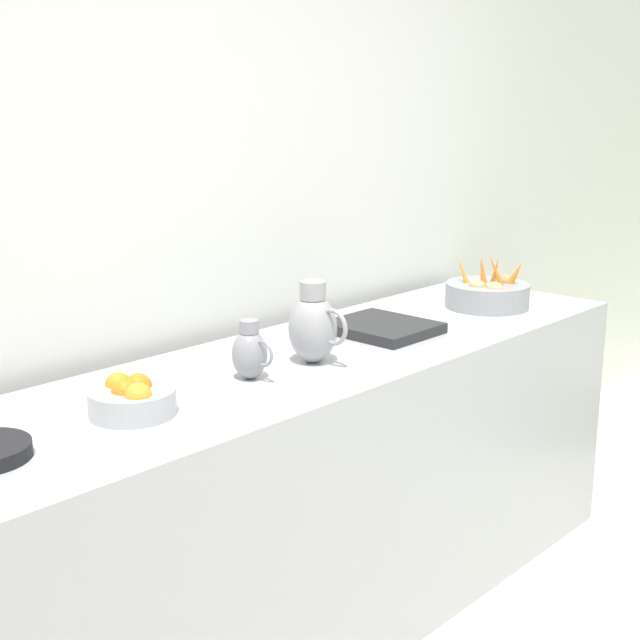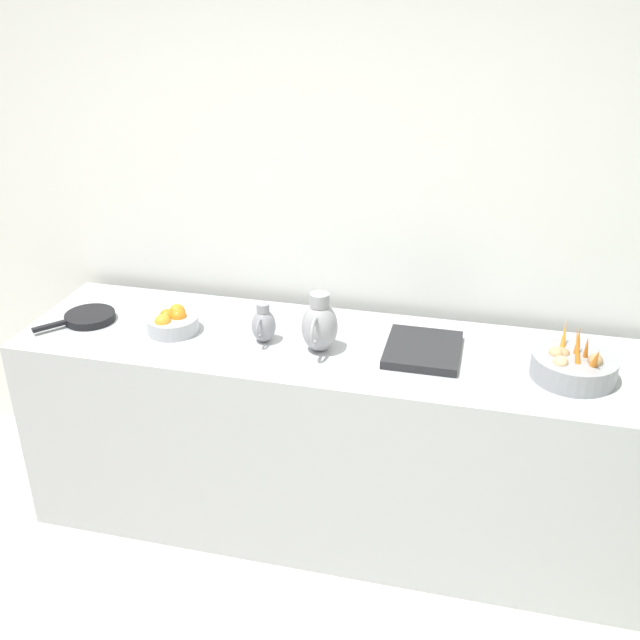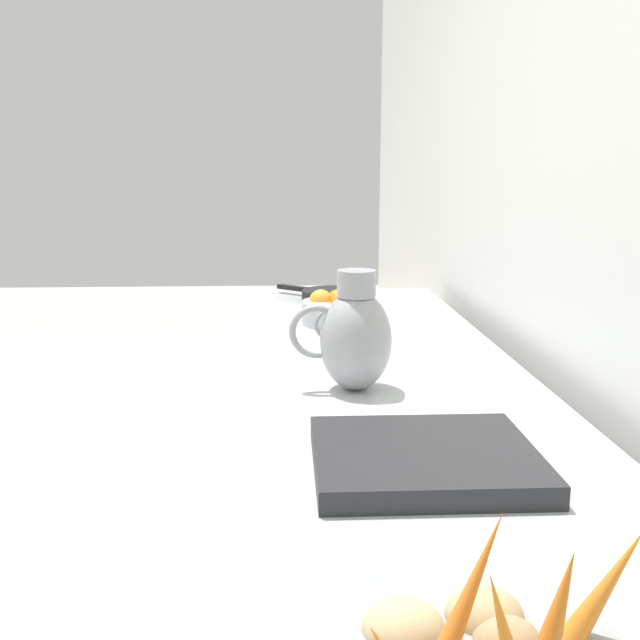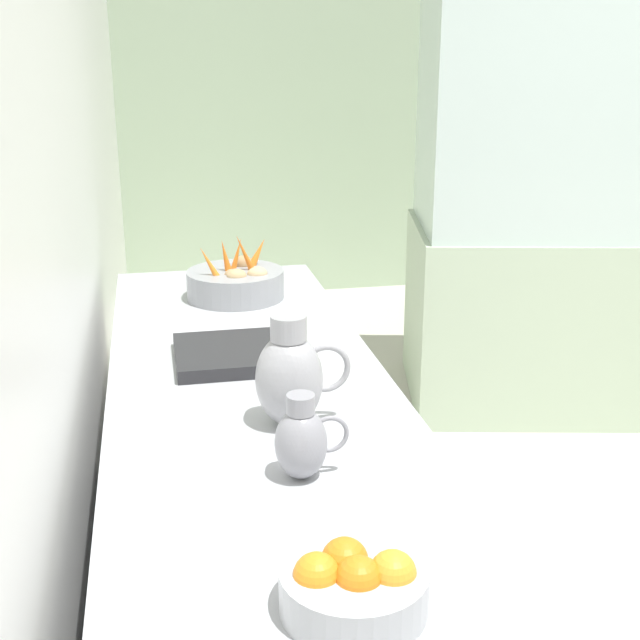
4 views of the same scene
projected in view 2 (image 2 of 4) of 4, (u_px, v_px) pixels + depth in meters
The scene contains 8 objects.
tile_wall_left at pixel (473, 191), 3.12m from camera, with size 0.10×7.58×3.00m, color white.
prep_counter at pixel (333, 437), 3.28m from camera, with size 0.71×2.69×0.93m, color #ADAFB5.
vegetable_colander at pixel (574, 366), 2.81m from camera, with size 0.32×0.32×0.22m.
orange_bowl at pixel (172, 322), 3.17m from camera, with size 0.22×0.22×0.10m.
metal_pitcher_tall at pixel (319, 325), 2.99m from camera, with size 0.21×0.15×0.25m.
metal_pitcher_short at pixel (263, 325), 3.07m from camera, with size 0.15×0.10×0.17m.
counter_sink_basin at pixel (423, 350), 3.00m from camera, with size 0.34×0.30×0.04m, color #232326.
skillet_on_counter at pixel (89, 317), 3.27m from camera, with size 0.31×0.28×0.03m.
Camera 2 is at (1.17, 0.64, 2.38)m, focal length 41.27 mm.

